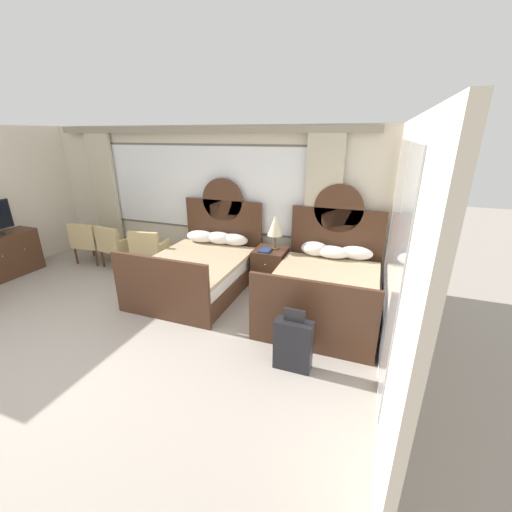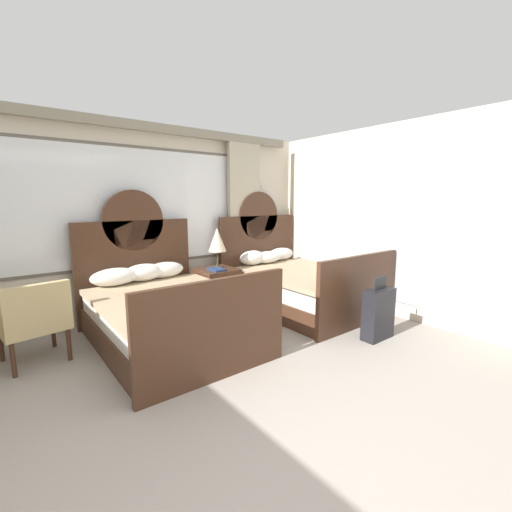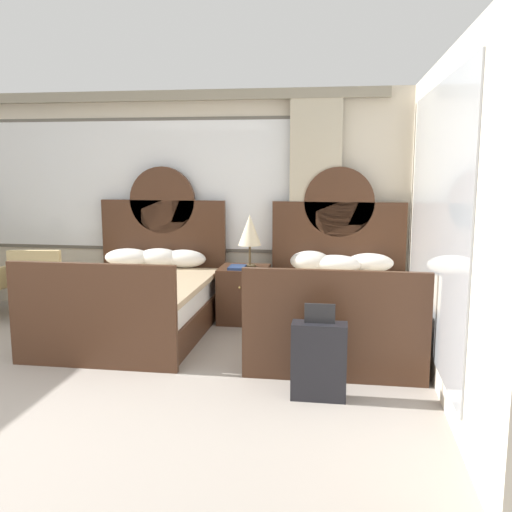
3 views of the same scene
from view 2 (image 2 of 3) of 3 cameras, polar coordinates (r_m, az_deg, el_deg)
The scene contains 9 objects.
wall_back_window at distance 4.91m, azimuth -25.69°, elevation 5.70°, with size 6.91×0.22×2.70m.
wall_right_mirror at distance 5.29m, azimuth 21.43°, elevation 5.39°, with size 0.08×4.24×2.70m.
bed_near_window at distance 4.19m, azimuth -14.71°, elevation -8.91°, with size 1.56×2.15×1.79m.
bed_near_mirror at distance 5.36m, azimuth 6.85°, elevation -4.65°, with size 1.56×2.15×1.79m.
nightstand_between_beds at distance 5.21m, azimuth -6.55°, elevation -5.57°, with size 0.56×0.58×0.64m.
table_lamp_on_nightstand at distance 5.15m, azimuth -6.47°, elevation 2.64°, with size 0.27×0.27×0.61m.
book_on_nightstand at distance 5.01m, azimuth -6.54°, elevation -2.23°, with size 0.18×0.26×0.03m.
armchair_by_window_left at distance 4.16m, azimuth -32.97°, elevation -8.60°, with size 0.67×0.67×0.86m.
suitcase_on_floor at distance 4.40m, azimuth 19.66°, elevation -9.02°, with size 0.43×0.19×0.76m.
Camera 2 is at (-1.05, -1.14, 1.66)m, focal length 24.06 mm.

